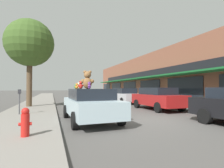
{
  "coord_description": "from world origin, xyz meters",
  "views": [
    {
      "loc": [
        -4.08,
        -6.92,
        1.44
      ],
      "look_at": [
        -1.12,
        1.65,
        1.67
      ],
      "focal_mm": 28.0,
      "sensor_mm": 36.0,
      "label": 1
    }
  ],
  "objects_px": {
    "plush_art_car": "(90,104)",
    "fire_hydrant": "(25,122)",
    "teddy_bear_green": "(76,87)",
    "parked_car_far_center": "(157,98)",
    "teddy_bear_cream": "(79,86)",
    "teddy_bear_orange": "(77,86)",
    "teddy_bear_giant": "(87,80)",
    "teddy_bear_red": "(81,85)",
    "parking_meter": "(19,98)",
    "street_tree": "(30,43)",
    "teddy_bear_purple": "(89,85)",
    "parked_car_far_right": "(125,95)"
  },
  "relations": [
    {
      "from": "teddy_bear_giant",
      "to": "teddy_bear_cream",
      "type": "distance_m",
      "value": 0.69
    },
    {
      "from": "teddy_bear_orange",
      "to": "teddy_bear_giant",
      "type": "bearing_deg",
      "value": 174.76
    },
    {
      "from": "teddy_bear_orange",
      "to": "teddy_bear_red",
      "type": "distance_m",
      "value": 0.18
    },
    {
      "from": "teddy_bear_orange",
      "to": "parked_car_far_right",
      "type": "distance_m",
      "value": 9.98
    },
    {
      "from": "plush_art_car",
      "to": "teddy_bear_green",
      "type": "height_order",
      "value": "teddy_bear_green"
    },
    {
      "from": "parked_car_far_center",
      "to": "parking_meter",
      "type": "distance_m",
      "value": 8.37
    },
    {
      "from": "teddy_bear_green",
      "to": "plush_art_car",
      "type": "bearing_deg",
      "value": 121.87
    },
    {
      "from": "plush_art_car",
      "to": "teddy_bear_green",
      "type": "distance_m",
      "value": 1.21
    },
    {
      "from": "teddy_bear_red",
      "to": "parked_car_far_center",
      "type": "bearing_deg",
      "value": -165.3
    },
    {
      "from": "street_tree",
      "to": "fire_hydrant",
      "type": "height_order",
      "value": "street_tree"
    },
    {
      "from": "teddy_bear_giant",
      "to": "teddy_bear_cream",
      "type": "relative_size",
      "value": 2.69
    },
    {
      "from": "plush_art_car",
      "to": "teddy_bear_green",
      "type": "relative_size",
      "value": 19.87
    },
    {
      "from": "teddy_bear_cream",
      "to": "parking_meter",
      "type": "relative_size",
      "value": 0.24
    },
    {
      "from": "parking_meter",
      "to": "teddy_bear_cream",
      "type": "bearing_deg",
      "value": -32.27
    },
    {
      "from": "teddy_bear_green",
      "to": "parking_meter",
      "type": "relative_size",
      "value": 0.17
    },
    {
      "from": "teddy_bear_giant",
      "to": "fire_hydrant",
      "type": "height_order",
      "value": "teddy_bear_giant"
    },
    {
      "from": "parked_car_far_center",
      "to": "street_tree",
      "type": "relative_size",
      "value": 0.68
    },
    {
      "from": "teddy_bear_green",
      "to": "street_tree",
      "type": "xyz_separation_m",
      "value": [
        -2.64,
        5.87,
        3.28
      ]
    },
    {
      "from": "teddy_bear_orange",
      "to": "teddy_bear_red",
      "type": "relative_size",
      "value": 0.7
    },
    {
      "from": "plush_art_car",
      "to": "fire_hydrant",
      "type": "relative_size",
      "value": 5.47
    },
    {
      "from": "teddy_bear_green",
      "to": "teddy_bear_cream",
      "type": "distance_m",
      "value": 0.18
    },
    {
      "from": "teddy_bear_cream",
      "to": "parked_car_far_right",
      "type": "height_order",
      "value": "teddy_bear_cream"
    },
    {
      "from": "teddy_bear_cream",
      "to": "teddy_bear_orange",
      "type": "bearing_deg",
      "value": 116.45
    },
    {
      "from": "teddy_bear_cream",
      "to": "teddy_bear_purple",
      "type": "bearing_deg",
      "value": 146.36
    },
    {
      "from": "plush_art_car",
      "to": "parking_meter",
      "type": "relative_size",
      "value": 3.4
    },
    {
      "from": "fire_hydrant",
      "to": "parked_car_far_center",
      "type": "bearing_deg",
      "value": 33.32
    },
    {
      "from": "teddy_bear_green",
      "to": "teddy_bear_red",
      "type": "bearing_deg",
      "value": 100.87
    },
    {
      "from": "teddy_bear_giant",
      "to": "teddy_bear_red",
      "type": "xyz_separation_m",
      "value": [
        -0.28,
        0.08,
        -0.22
      ]
    },
    {
      "from": "teddy_bear_giant",
      "to": "parking_meter",
      "type": "height_order",
      "value": "teddy_bear_giant"
    },
    {
      "from": "teddy_bear_giant",
      "to": "teddy_bear_orange",
      "type": "relative_size",
      "value": 3.3
    },
    {
      "from": "teddy_bear_cream",
      "to": "parked_car_far_center",
      "type": "xyz_separation_m",
      "value": [
        5.61,
        2.01,
        -0.77
      ]
    },
    {
      "from": "parked_car_far_center",
      "to": "fire_hydrant",
      "type": "xyz_separation_m",
      "value": [
        -7.49,
        -4.92,
        -0.28
      ]
    },
    {
      "from": "teddy_bear_purple",
      "to": "street_tree",
      "type": "relative_size",
      "value": 0.05
    },
    {
      "from": "plush_art_car",
      "to": "teddy_bear_giant",
      "type": "height_order",
      "value": "teddy_bear_giant"
    },
    {
      "from": "teddy_bear_red",
      "to": "teddy_bear_cream",
      "type": "bearing_deg",
      "value": -97.47
    },
    {
      "from": "teddy_bear_giant",
      "to": "teddy_bear_purple",
      "type": "bearing_deg",
      "value": 94.09
    },
    {
      "from": "parked_car_far_center",
      "to": "parked_car_far_right",
      "type": "height_order",
      "value": "parked_car_far_center"
    },
    {
      "from": "parked_car_far_center",
      "to": "parked_car_far_right",
      "type": "xyz_separation_m",
      "value": [
        0.0,
        5.63,
        -0.03
      ]
    },
    {
      "from": "parked_car_far_center",
      "to": "fire_hydrant",
      "type": "distance_m",
      "value": 8.97
    },
    {
      "from": "teddy_bear_orange",
      "to": "parked_car_far_right",
      "type": "xyz_separation_m",
      "value": [
        5.76,
        8.11,
        -0.77
      ]
    },
    {
      "from": "plush_art_car",
      "to": "parked_car_far_center",
      "type": "relative_size",
      "value": 0.99
    },
    {
      "from": "teddy_bear_giant",
      "to": "street_tree",
      "type": "xyz_separation_m",
      "value": [
        -3.07,
        6.55,
        2.99
      ]
    },
    {
      "from": "plush_art_car",
      "to": "teddy_bear_red",
      "type": "relative_size",
      "value": 12.27
    },
    {
      "from": "teddy_bear_green",
      "to": "parking_meter",
      "type": "bearing_deg",
      "value": -35.46
    },
    {
      "from": "teddy_bear_purple",
      "to": "street_tree",
      "type": "xyz_separation_m",
      "value": [
        -3.02,
        7.19,
        3.24
      ]
    },
    {
      "from": "teddy_bear_purple",
      "to": "plush_art_car",
      "type": "bearing_deg",
      "value": -168.43
    },
    {
      "from": "parking_meter",
      "to": "parked_car_far_right",
      "type": "bearing_deg",
      "value": 35.22
    },
    {
      "from": "parked_car_far_right",
      "to": "parking_meter",
      "type": "xyz_separation_m",
      "value": [
        -8.36,
        -5.9,
        0.16
      ]
    },
    {
      "from": "fire_hydrant",
      "to": "teddy_bear_giant",
      "type": "bearing_deg",
      "value": 47.02
    },
    {
      "from": "fire_hydrant",
      "to": "teddy_bear_orange",
      "type": "bearing_deg",
      "value": 54.75
    }
  ]
}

